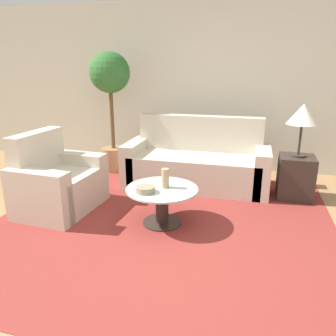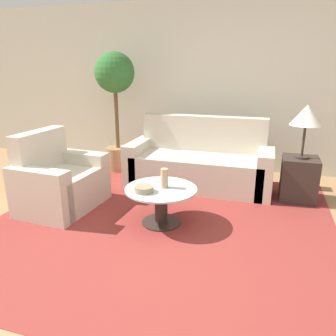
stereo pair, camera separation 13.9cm
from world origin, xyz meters
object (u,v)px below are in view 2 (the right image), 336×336
object	(u,v)px
coffee_table	(161,201)
vase	(164,178)
sofa_main	(200,164)
table_lamp	(307,116)
bowl	(144,189)
potted_plant	(115,91)
armchair	(58,183)

from	to	relation	value
coffee_table	vase	world-z (taller)	vase
sofa_main	coffee_table	distance (m)	1.32
coffee_table	table_lamp	size ratio (longest dim) A/B	1.18
bowl	potted_plant	bearing A→B (deg)	122.52
coffee_table	table_lamp	bearing A→B (deg)	38.17
coffee_table	table_lamp	distance (m)	2.00
armchair	vase	bearing A→B (deg)	-87.50
sofa_main	armchair	world-z (taller)	sofa_main
armchair	vase	xyz separation A→B (m)	(1.34, -0.03, 0.21)
table_lamp	bowl	xyz separation A→B (m)	(-1.57, -1.29, -0.62)
table_lamp	potted_plant	bearing A→B (deg)	169.73
sofa_main	vase	world-z (taller)	sofa_main
vase	bowl	bearing A→B (deg)	-131.06
coffee_table	potted_plant	bearing A→B (deg)	127.91
armchair	coffee_table	bearing A→B (deg)	-88.86
armchair	table_lamp	size ratio (longest dim) A/B	1.56
vase	coffee_table	bearing A→B (deg)	-132.70
table_lamp	armchair	bearing A→B (deg)	-158.65
armchair	bowl	bearing A→B (deg)	-96.50
armchair	bowl	world-z (taller)	armchair
potted_plant	bowl	xyz separation A→B (m)	(1.13, -1.78, -0.82)
sofa_main	vase	distance (m)	1.30
bowl	sofa_main	bearing A→B (deg)	79.35
sofa_main	vase	size ratio (longest dim) A/B	9.55
bowl	coffee_table	bearing A→B (deg)	49.27
vase	bowl	xyz separation A→B (m)	(-0.16, -0.18, -0.07)
potted_plant	armchair	bearing A→B (deg)	-91.54
sofa_main	bowl	bearing A→B (deg)	-100.65
sofa_main	table_lamp	xyz separation A→B (m)	(1.30, -0.17, 0.75)
table_lamp	potted_plant	world-z (taller)	potted_plant
bowl	vase	bearing A→B (deg)	48.94
table_lamp	coffee_table	bearing A→B (deg)	-141.83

